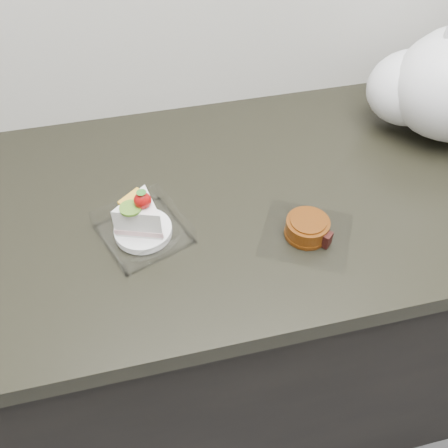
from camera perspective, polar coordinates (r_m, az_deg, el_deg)
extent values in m
cube|color=black|center=(1.36, 4.50, -10.37)|extent=(2.00, 0.60, 0.86)
cube|color=black|center=(1.01, 5.98, 3.52)|extent=(2.04, 0.64, 0.04)
cube|color=white|center=(0.91, -9.15, -1.13)|extent=(0.18, 0.18, 0.00)
cylinder|color=white|center=(0.90, -9.22, -0.75)|extent=(0.10, 0.10, 0.01)
ellipsoid|color=red|center=(0.84, -9.29, 2.68)|extent=(0.03, 0.03, 0.03)
cone|color=#2D7223|center=(0.83, -9.41, 3.41)|extent=(0.02, 0.02, 0.01)
cylinder|color=#5D912A|center=(0.85, -10.64, 1.79)|extent=(0.04, 0.04, 0.00)
cube|color=gold|center=(0.86, -10.60, 3.00)|extent=(0.05, 0.04, 0.00)
cube|color=white|center=(0.91, 9.36, -1.15)|extent=(0.21, 0.20, 0.00)
cylinder|color=#612C0B|center=(0.90, 9.49, -0.43)|extent=(0.10, 0.10, 0.03)
cylinder|color=#612C0B|center=(0.91, 9.39, -0.97)|extent=(0.10, 0.10, 0.01)
cylinder|color=#612C0B|center=(0.89, 9.63, 0.35)|extent=(0.08, 0.08, 0.00)
cube|color=black|center=(0.89, 11.44, -1.65)|extent=(0.03, 0.03, 0.03)
ellipsoid|color=white|center=(1.17, 20.55, 14.36)|extent=(0.22, 0.21, 0.16)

